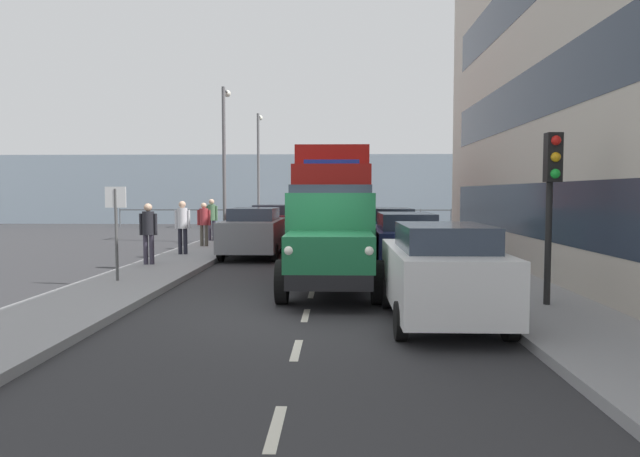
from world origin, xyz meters
TOP-DOWN VIEW (x-y plane):
  - ground_plane at (0.00, -8.67)m, footprint 80.00×80.00m
  - sidewalk_left at (-4.45, -8.67)m, footprint 2.26×37.63m
  - sidewalk_right at (4.45, -8.67)m, footprint 2.26×37.63m
  - road_centreline_markings at (0.00, -8.62)m, footprint 0.12×34.63m
  - sea_horizon at (0.00, -30.49)m, footprint 80.00×0.80m
  - seawall_railing at (-0.00, -26.89)m, footprint 28.08×0.08m
  - truck_vintage_green at (-0.42, -2.06)m, footprint 2.17×5.64m
  - lorry_cargo_red at (-0.38, -10.31)m, footprint 2.58×8.20m
  - car_white_kerbside_near at (-2.38, 0.85)m, footprint 1.83×3.92m
  - car_navy_kerbside_1 at (-2.38, -4.59)m, footprint 1.76×4.00m
  - car_teal_kerbside_2 at (-2.38, -9.46)m, footprint 1.89×4.25m
  - car_grey_oppositeside_0 at (2.38, -9.19)m, footprint 1.97×4.27m
  - car_maroon_oppositeside_1 at (2.38, -14.49)m, footprint 1.87×3.93m
  - pedestrian_in_dark_coat at (4.98, -5.85)m, footprint 0.53×0.34m
  - pedestrian_strolling at (4.74, -8.64)m, footprint 0.53×0.34m
  - pedestrian_near_railing at (4.71, -11.60)m, footprint 0.53×0.34m
  - pedestrian_with_bag at (4.99, -14.24)m, footprint 0.53×0.34m
  - traffic_light_near at (-4.53, -0.01)m, footprint 0.28×0.41m
  - lamp_post_promenade at (4.54, -15.05)m, footprint 0.32×1.14m
  - lamp_post_far at (4.31, -24.40)m, footprint 0.32×1.14m
  - street_sign at (4.71, -2.76)m, footprint 0.50×0.07m

SIDE VIEW (x-z plane):
  - ground_plane at x=0.00m, z-range 0.00..0.00m
  - road_centreline_markings at x=0.00m, z-range 0.00..0.01m
  - sidewalk_left at x=-4.45m, z-range 0.00..0.15m
  - sidewalk_right at x=4.45m, z-range 0.00..0.15m
  - car_navy_kerbside_1 at x=-2.38m, z-range 0.03..1.75m
  - car_white_kerbside_near at x=-2.38m, z-range 0.03..1.75m
  - car_maroon_oppositeside_1 at x=2.38m, z-range 0.03..1.75m
  - car_teal_kerbside_2 at x=-2.38m, z-range 0.04..1.76m
  - car_grey_oppositeside_0 at x=2.38m, z-range 0.04..1.76m
  - seawall_railing at x=0.00m, z-range 0.32..1.52m
  - pedestrian_near_railing at x=4.71m, z-range 0.30..2.02m
  - truck_vintage_green at x=-0.42m, z-range -0.04..2.39m
  - pedestrian_in_dark_coat at x=4.98m, z-range 0.31..2.11m
  - pedestrian_strolling at x=4.74m, z-range 0.32..2.14m
  - pedestrian_with_bag at x=4.99m, z-range 0.32..2.15m
  - street_sign at x=4.71m, z-range 0.56..2.81m
  - lorry_cargo_red at x=-0.38m, z-range 0.14..4.01m
  - traffic_light_near at x=-4.53m, z-range 0.87..4.07m
  - sea_horizon at x=0.00m, z-range 0.00..5.00m
  - lamp_post_promenade at x=4.54m, z-range 0.78..7.62m
  - lamp_post_far at x=4.31m, z-range 0.78..7.73m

